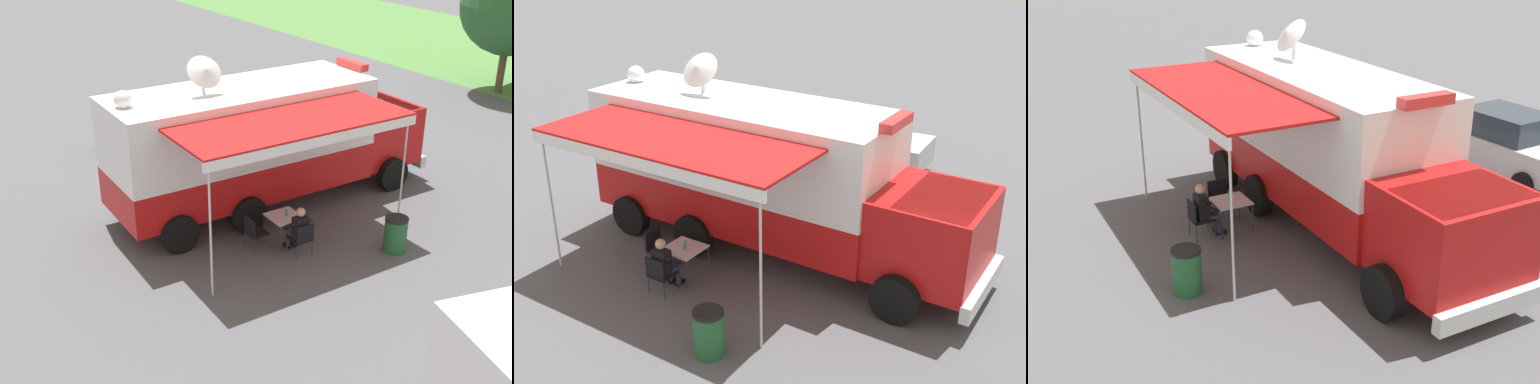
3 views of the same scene
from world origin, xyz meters
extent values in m
plane|color=#515156|center=(0.00, 0.00, 0.00)|extent=(100.00, 100.00, 0.00)
cube|color=silver|center=(-2.64, -0.72, 0.00)|extent=(0.18, 4.80, 0.01)
cube|color=#B71414|center=(0.00, 0.00, 1.15)|extent=(2.58, 7.23, 1.10)
cube|color=white|center=(0.00, 0.00, 2.55)|extent=(2.58, 7.23, 1.70)
cube|color=white|center=(0.00, 0.00, 1.70)|extent=(2.60, 7.25, 0.10)
cube|color=#B71414|center=(0.05, 4.65, 1.45)|extent=(2.32, 2.13, 1.70)
cube|color=#28333D|center=(0.06, 4.85, 1.95)|extent=(2.17, 1.49, 0.70)
cube|color=silver|center=(0.07, 5.78, 0.55)|extent=(2.38, 0.23, 0.36)
cylinder|color=black|center=(-1.20, 4.46, 0.50)|extent=(0.31, 1.00, 1.00)
cylinder|color=black|center=(1.30, 4.44, 0.50)|extent=(0.31, 1.00, 1.00)
cylinder|color=black|center=(-1.26, -0.53, 0.50)|extent=(0.31, 1.00, 1.00)
cylinder|color=black|center=(1.24, -0.55, 0.50)|extent=(0.31, 1.00, 1.00)
cylinder|color=black|center=(-1.28, -2.51, 0.50)|extent=(0.31, 1.00, 1.00)
cylinder|color=black|center=(1.22, -2.53, 0.50)|extent=(0.31, 1.00, 1.00)
cube|color=white|center=(0.00, 0.00, 3.45)|extent=(2.58, 7.23, 0.10)
cube|color=red|center=(0.04, 3.70, 3.62)|extent=(1.10, 0.29, 0.20)
cylinder|color=silver|center=(-0.01, -1.08, 3.73)|extent=(0.10, 0.10, 0.45)
cone|color=silver|center=(0.14, -1.08, 4.13)|extent=(0.73, 0.91, 0.81)
sphere|color=white|center=(-0.04, -3.20, 3.68)|extent=(0.44, 0.44, 0.44)
cube|color=red|center=(2.35, -0.03, 3.25)|extent=(2.27, 5.79, 0.06)
cube|color=white|center=(3.41, -0.04, 3.11)|extent=(0.15, 5.76, 0.24)
cylinder|color=silver|center=(3.38, 2.69, 1.63)|extent=(0.05, 0.05, 3.25)
cylinder|color=silver|center=(3.32, -2.77, 1.63)|extent=(0.05, 0.05, 3.25)
cube|color=silver|center=(2.18, -0.07, 0.71)|extent=(0.81, 0.81, 0.03)
cylinder|color=#333338|center=(1.82, 0.30, 0.35)|extent=(0.03, 0.03, 0.70)
cylinder|color=#333338|center=(2.56, 0.30, 0.35)|extent=(0.03, 0.03, 0.70)
cylinder|color=#333338|center=(1.81, -0.44, 0.35)|extent=(0.03, 0.03, 0.70)
cylinder|color=#333338|center=(2.55, -0.44, 0.35)|extent=(0.03, 0.03, 0.70)
cylinder|color=#3F9959|center=(2.21, -0.02, 0.83)|extent=(0.07, 0.07, 0.20)
cylinder|color=white|center=(2.21, -0.02, 0.94)|extent=(0.04, 0.04, 0.02)
cube|color=black|center=(2.88, -0.09, 0.42)|extent=(0.49, 0.49, 0.04)
cube|color=black|center=(3.10, -0.09, 0.65)|extent=(0.05, 0.48, 0.44)
cylinder|color=#333338|center=(2.66, -0.30, 0.21)|extent=(0.02, 0.02, 0.42)
cylinder|color=#333338|center=(2.67, 0.14, 0.21)|extent=(0.02, 0.02, 0.42)
cylinder|color=#333338|center=(3.10, -0.31, 0.21)|extent=(0.02, 0.02, 0.42)
cylinder|color=#333338|center=(3.11, 0.13, 0.21)|extent=(0.02, 0.02, 0.42)
cube|color=black|center=(2.10, -0.82, 0.42)|extent=(0.49, 0.49, 0.04)
cube|color=black|center=(2.10, -1.04, 0.65)|extent=(0.48, 0.05, 0.44)
cylinder|color=#333338|center=(1.88, -0.60, 0.21)|extent=(0.02, 0.02, 0.42)
cylinder|color=#333338|center=(2.32, -0.60, 0.21)|extent=(0.02, 0.02, 0.42)
cylinder|color=#333338|center=(1.88, -1.04, 0.21)|extent=(0.02, 0.02, 0.42)
cylinder|color=#333338|center=(2.32, -1.04, 0.21)|extent=(0.02, 0.02, 0.42)
cube|color=black|center=(2.88, -0.09, 0.72)|extent=(0.24, 0.36, 0.56)
sphere|color=tan|center=(2.88, -0.09, 1.14)|extent=(0.22, 0.22, 0.22)
cylinder|color=black|center=(2.76, -0.31, 0.76)|extent=(0.43, 0.09, 0.34)
cylinder|color=black|center=(2.77, 0.15, 0.76)|extent=(0.43, 0.09, 0.34)
cylinder|color=#2D334C|center=(2.70, -0.18, 0.44)|extent=(0.38, 0.13, 0.13)
cylinder|color=#2D334C|center=(2.52, -0.18, 0.21)|extent=(0.11, 0.11, 0.42)
cube|color=black|center=(2.46, -0.18, 0.04)|extent=(0.24, 0.10, 0.07)
cylinder|color=#2D334C|center=(2.71, 0.02, 0.44)|extent=(0.38, 0.13, 0.13)
cylinder|color=#2D334C|center=(2.53, 0.02, 0.21)|extent=(0.11, 0.11, 0.42)
cube|color=black|center=(2.47, 0.02, 0.04)|extent=(0.24, 0.10, 0.07)
cylinder|color=#235B33|center=(4.03, 1.99, 0.42)|extent=(0.56, 0.56, 0.85)
cylinder|color=black|center=(4.03, 1.99, 0.88)|extent=(0.57, 0.57, 0.06)
cube|color=#B2B5BA|center=(-6.00, 0.35, 0.70)|extent=(2.03, 4.29, 0.76)
cube|color=#28333D|center=(-5.99, 0.20, 1.42)|extent=(1.71, 2.18, 0.68)
cylinder|color=black|center=(-6.97, 1.60, 0.32)|extent=(0.25, 0.65, 0.64)
cylinder|color=black|center=(-5.17, 1.70, 0.32)|extent=(0.25, 0.65, 0.64)
cylinder|color=black|center=(-6.83, -1.00, 0.32)|extent=(0.25, 0.65, 0.64)
cylinder|color=black|center=(-5.03, -0.90, 0.32)|extent=(0.25, 0.65, 0.64)
cylinder|color=brown|center=(-3.78, 15.62, 1.15)|extent=(0.32, 0.32, 2.29)
sphere|color=#285B2D|center=(-3.78, 15.62, 3.78)|extent=(4.25, 4.25, 4.25)
camera|label=1|loc=(13.87, -8.32, 8.11)|focal=45.03mm
camera|label=2|loc=(11.39, 7.91, 7.34)|focal=44.47mm
camera|label=3|loc=(7.60, 12.27, 6.54)|focal=45.83mm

